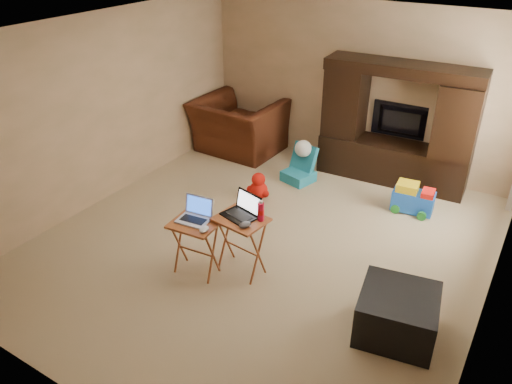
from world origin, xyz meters
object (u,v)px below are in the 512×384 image
Objects in this scene: plush_toy at (258,186)px; push_toy at (413,198)px; recliner at (238,126)px; laptop_left at (193,212)px; television at (401,122)px; mouse_left at (204,229)px; entertainment_center at (397,125)px; ottoman at (397,314)px; laptop_right at (239,207)px; tray_table_right at (241,245)px; mouse_right at (245,225)px; water_bottle at (261,212)px; child_rocker at (299,165)px; tray_table_left at (196,248)px.

push_toy is (1.95, 0.79, 0.00)m from plush_toy.
laptop_left is at bearing 117.04° from recliner.
television is at bearing -166.33° from recliner.
laptop_left is 2.58× the size of mouse_left.
plush_toy is (1.15, -1.23, -0.24)m from recliner.
entertainment_center is 2.19m from plush_toy.
ottoman is 1.97× the size of laptop_right.
mouse_left is at bearing 119.61° from recliner.
plush_toy is 0.59× the size of tray_table_right.
recliner reaches higher than plush_toy.
recliner reaches higher than push_toy.
push_toy is at bearing 68.44° from tray_table_right.
mouse_right is (1.98, -2.85, 0.27)m from recliner.
plush_toy is at bearing 122.04° from tray_table_right.
plush_toy is 3.09× the size of mouse_left.
entertainment_center is 3.23m from mouse_right.
television is 1.27× the size of ottoman.
water_bottle is at bearing -102.34° from entertainment_center.
entertainment_center is 5.36× the size of plush_toy.
tray_table_right is (-0.68, -3.27, -0.51)m from television.
water_bottle is at bearing 129.52° from recliner.
mouse_right reaches higher than plush_toy.
television reaches higher than ottoman.
mouse_right is at bearing -177.06° from ottoman.
entertainment_center is at bearing 48.97° from child_rocker.
push_toy is (1.72, 0.02, -0.07)m from child_rocker.
ottoman is (2.47, -1.54, 0.03)m from plush_toy.
tray_table_left is at bearing 117.29° from recliner.
laptop_left is (-1.69, -2.55, 0.56)m from push_toy.
laptop_left is 0.59m from mouse_right.
recliner is 2.11× the size of tray_table_left.
tray_table_right is 2.04× the size of laptop_left.
plush_toy is 1.81m from tray_table_left.
tray_table_left reaches higher than child_rocker.
television is 1.40× the size of tray_table_left.
television is at bearing 55.58° from child_rocker.
push_toy is (3.10, -0.44, -0.23)m from recliner.
entertainment_center reaches higher than television.
television is 2.34m from plush_toy.
entertainment_center is at bearing 48.34° from plush_toy.
laptop_right is at bearing -125.44° from push_toy.
entertainment_center is 3.06× the size of ottoman.
mouse_right is (-0.55, -3.39, -0.13)m from television.
television is 0.66× the size of recliner.
plush_toy is at bearing 148.15° from ottoman.
push_toy reaches higher than plush_toy.
tray_table_right is 0.47m from laptop_right.
child_rocker is at bearing 115.85° from laptop_right.
entertainment_center is 6.43× the size of laptop_left.
recliner is 3.35m from tray_table_left.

